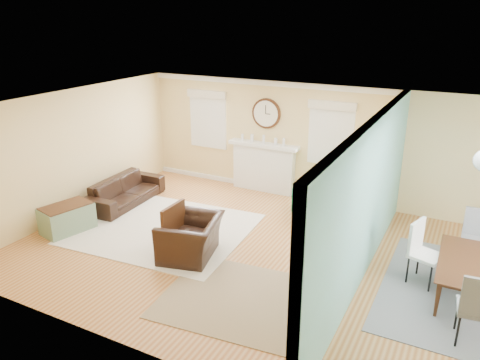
% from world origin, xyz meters
% --- Properties ---
extents(floor, '(9.00, 9.00, 0.00)m').
position_xyz_m(floor, '(0.00, 0.00, 0.00)').
color(floor, '#A45925').
rests_on(floor, ground).
extents(wall_back, '(9.00, 0.02, 2.60)m').
position_xyz_m(wall_back, '(0.00, 3.00, 1.30)').
color(wall_back, '#EBC77C').
rests_on(wall_back, ground).
extents(wall_front, '(9.00, 0.02, 2.60)m').
position_xyz_m(wall_front, '(0.00, -3.00, 1.30)').
color(wall_front, '#EBC77C').
rests_on(wall_front, ground).
extents(wall_left, '(0.02, 6.00, 2.60)m').
position_xyz_m(wall_left, '(-4.50, 0.00, 1.30)').
color(wall_left, '#EBC77C').
rests_on(wall_left, ground).
extents(ceiling, '(9.00, 6.00, 0.02)m').
position_xyz_m(ceiling, '(0.00, 0.00, 2.60)').
color(ceiling, white).
rests_on(ceiling, wall_back).
extents(partition, '(0.17, 6.00, 2.60)m').
position_xyz_m(partition, '(1.51, 0.28, 1.36)').
color(partition, '#EBC77C').
rests_on(partition, ground).
extents(fireplace, '(1.70, 0.30, 1.17)m').
position_xyz_m(fireplace, '(-1.50, 2.88, 0.60)').
color(fireplace, white).
rests_on(fireplace, ground).
extents(wall_clock, '(0.70, 0.07, 0.70)m').
position_xyz_m(wall_clock, '(-1.50, 2.97, 1.85)').
color(wall_clock, '#41210E').
rests_on(wall_clock, wall_back).
extents(window_left, '(1.05, 0.13, 1.42)m').
position_xyz_m(window_left, '(-3.05, 2.95, 1.66)').
color(window_left, white).
rests_on(window_left, wall_back).
extents(window_right, '(1.05, 0.13, 1.42)m').
position_xyz_m(window_right, '(0.05, 2.95, 1.66)').
color(window_right, white).
rests_on(window_right, wall_back).
extents(rug_cream, '(3.44, 3.03, 0.02)m').
position_xyz_m(rug_cream, '(-2.35, 0.02, 0.01)').
color(rug_cream, beige).
rests_on(rug_cream, floor).
extents(rug_jute, '(2.52, 2.13, 0.01)m').
position_xyz_m(rug_jute, '(0.12, -1.40, 0.01)').
color(rug_jute, '#998061').
rests_on(rug_jute, floor).
extents(rug_grey, '(2.47, 3.09, 0.01)m').
position_xyz_m(rug_grey, '(3.12, 0.22, 0.01)').
color(rug_grey, slate).
rests_on(rug_grey, floor).
extents(sofa, '(0.88, 2.04, 0.58)m').
position_xyz_m(sofa, '(-3.89, 0.72, 0.29)').
color(sofa, black).
rests_on(sofa, floor).
extents(eames_chair, '(1.19, 1.29, 0.71)m').
position_xyz_m(eames_chair, '(-1.28, -0.64, 0.36)').
color(eames_chair, black).
rests_on(eames_chair, floor).
extents(green_chair, '(0.68, 0.70, 0.63)m').
position_xyz_m(green_chair, '(-0.03, 2.14, 0.32)').
color(green_chair, '#047551').
rests_on(green_chair, floor).
extents(trunk, '(0.79, 1.05, 0.54)m').
position_xyz_m(trunk, '(-3.96, -0.90, 0.27)').
color(trunk, gray).
rests_on(trunk, floor).
extents(credenza, '(0.48, 1.41, 0.80)m').
position_xyz_m(credenza, '(1.12, 1.12, 0.40)').
color(credenza, '#9B7545').
rests_on(credenza, floor).
extents(tv, '(0.14, 0.98, 0.56)m').
position_xyz_m(tv, '(1.10, 1.12, 1.08)').
color(tv, black).
rests_on(tv, credenza).
extents(garden_stool, '(0.31, 0.31, 0.45)m').
position_xyz_m(garden_stool, '(1.15, 0.20, 0.23)').
color(garden_stool, white).
rests_on(garden_stool, floor).
extents(potted_plant, '(0.50, 0.52, 0.44)m').
position_xyz_m(potted_plant, '(1.15, 0.20, 0.68)').
color(potted_plant, '#337F33').
rests_on(potted_plant, garden_stool).
extents(dining_table, '(0.94, 1.66, 0.58)m').
position_xyz_m(dining_table, '(3.12, 0.22, 0.29)').
color(dining_table, '#41210E').
rests_on(dining_table, floor).
extents(dining_chair_n, '(0.43, 0.43, 0.97)m').
position_xyz_m(dining_chair_n, '(3.10, 1.28, 0.57)').
color(dining_chair_n, slate).
rests_on(dining_chair_n, floor).
extents(dining_chair_s, '(0.50, 0.50, 1.04)m').
position_xyz_m(dining_chair_s, '(3.19, -0.88, 0.62)').
color(dining_chair_s, slate).
rests_on(dining_chair_s, floor).
extents(dining_chair_w, '(0.57, 0.57, 1.02)m').
position_xyz_m(dining_chair_w, '(2.45, 0.31, 0.60)').
color(dining_chair_w, white).
rests_on(dining_chair_w, floor).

